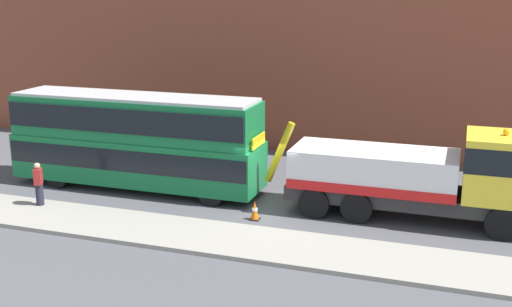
# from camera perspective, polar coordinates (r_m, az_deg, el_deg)

# --- Properties ---
(ground_plane) EXTENTS (120.00, 120.00, 0.00)m
(ground_plane) POSITION_cam_1_polar(r_m,az_deg,el_deg) (25.21, 1.60, -4.62)
(ground_plane) COLOR #4C4C51
(near_kerb) EXTENTS (60.00, 2.80, 0.15)m
(near_kerb) POSITION_cam_1_polar(r_m,az_deg,el_deg) (21.47, -1.75, -7.95)
(near_kerb) COLOR gray
(near_kerb) RESTS_ON ground_plane
(recovery_tow_truck) EXTENTS (10.15, 2.68, 3.67)m
(recovery_tow_truck) POSITION_cam_1_polar(r_m,az_deg,el_deg) (23.84, 14.89, -1.83)
(recovery_tow_truck) COLOR #2D2D2D
(recovery_tow_truck) RESTS_ON ground_plane
(double_decker_bus) EXTENTS (11.06, 2.60, 4.06)m
(double_decker_bus) POSITION_cam_1_polar(r_m,az_deg,el_deg) (27.10, -10.89, 1.41)
(double_decker_bus) COLOR #146B38
(double_decker_bus) RESTS_ON ground_plane
(pedestrian_onlooker) EXTENTS (0.39, 0.47, 1.71)m
(pedestrian_onlooker) POSITION_cam_1_polar(r_m,az_deg,el_deg) (25.83, -19.15, -2.68)
(pedestrian_onlooker) COLOR #232333
(pedestrian_onlooker) RESTS_ON near_kerb
(traffic_cone_near_bus) EXTENTS (0.36, 0.36, 0.72)m
(traffic_cone_near_bus) POSITION_cam_1_polar(r_m,az_deg,el_deg) (23.45, -0.12, -5.25)
(traffic_cone_near_bus) COLOR orange
(traffic_cone_near_bus) RESTS_ON ground_plane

